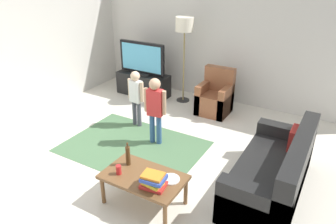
% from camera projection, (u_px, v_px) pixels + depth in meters
% --- Properties ---
extents(ground, '(7.80, 7.80, 0.00)m').
position_uv_depth(ground, '(148.00, 166.00, 4.71)').
color(ground, beige).
extents(wall_back, '(6.00, 0.12, 2.70)m').
position_uv_depth(wall_back, '(227.00, 37.00, 6.46)').
color(wall_back, silver).
rests_on(wall_back, ground).
extents(wall_left, '(0.12, 6.00, 2.70)m').
position_uv_depth(wall_left, '(2.00, 51.00, 5.49)').
color(wall_left, silver).
rests_on(wall_left, ground).
extents(area_rug, '(2.20, 1.60, 0.01)m').
position_uv_depth(area_rug, '(133.00, 146.00, 5.21)').
color(area_rug, '#4C724C').
rests_on(area_rug, ground).
extents(tv_stand, '(1.20, 0.44, 0.50)m').
position_uv_depth(tv_stand, '(143.00, 84.00, 7.14)').
color(tv_stand, black).
rests_on(tv_stand, ground).
extents(tv, '(1.10, 0.28, 0.71)m').
position_uv_depth(tv, '(142.00, 59.00, 6.86)').
color(tv, black).
rests_on(tv, tv_stand).
extents(couch, '(0.80, 1.80, 0.86)m').
position_uv_depth(couch, '(276.00, 174.00, 4.05)').
color(couch, black).
rests_on(couch, ground).
extents(armchair, '(0.60, 0.60, 0.90)m').
position_uv_depth(armchair, '(215.00, 98.00, 6.28)').
color(armchair, brown).
rests_on(armchair, ground).
extents(floor_lamp, '(0.36, 0.36, 1.78)m').
position_uv_depth(floor_lamp, '(185.00, 29.00, 6.27)').
color(floor_lamp, '#262626').
rests_on(floor_lamp, ground).
extents(child_near_tv, '(0.35, 0.17, 1.04)m').
position_uv_depth(child_near_tv, '(136.00, 94.00, 5.63)').
color(child_near_tv, '#4C4C59').
rests_on(child_near_tv, ground).
extents(child_center, '(0.38, 0.18, 1.14)m').
position_uv_depth(child_center, '(155.00, 105.00, 5.03)').
color(child_center, '#33598C').
rests_on(child_center, ground).
extents(coffee_table, '(1.00, 0.60, 0.42)m').
position_uv_depth(coffee_table, '(144.00, 179.00, 3.84)').
color(coffee_table, brown).
rests_on(coffee_table, ground).
extents(book_stack, '(0.31, 0.27, 0.19)m').
position_uv_depth(book_stack, '(153.00, 181.00, 3.58)').
color(book_stack, red).
rests_on(book_stack, coffee_table).
extents(bottle, '(0.06, 0.06, 0.32)m').
position_uv_depth(bottle, '(128.00, 155.00, 3.97)').
color(bottle, '#4C3319').
rests_on(bottle, coffee_table).
extents(tv_remote, '(0.18, 0.08, 0.02)m').
position_uv_depth(tv_remote, '(152.00, 171.00, 3.88)').
color(tv_remote, black).
rests_on(tv_remote, coffee_table).
extents(soda_can, '(0.07, 0.07, 0.12)m').
position_uv_depth(soda_can, '(119.00, 170.00, 3.83)').
color(soda_can, red).
rests_on(soda_can, coffee_table).
extents(plate, '(0.22, 0.22, 0.02)m').
position_uv_depth(plate, '(171.00, 179.00, 3.75)').
color(plate, white).
rests_on(plate, coffee_table).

